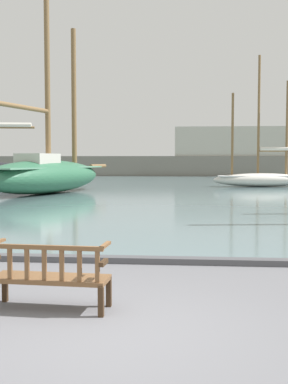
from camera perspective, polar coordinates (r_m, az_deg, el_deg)
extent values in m
plane|color=slate|center=(5.95, -4.39, -16.19)|extent=(160.00, 160.00, 0.00)
cube|color=slate|center=(49.57, 4.05, 1.48)|extent=(100.00, 80.00, 0.08)
cube|color=#4C4C50|center=(9.62, -0.56, -8.05)|extent=(40.00, 0.30, 0.12)
cube|color=#3D2A19|center=(7.33, -16.15, -10.78)|extent=(0.07, 0.07, 0.42)
cube|color=#3D2A19|center=(6.84, -4.20, -11.69)|extent=(0.07, 0.07, 0.42)
cube|color=#3D2A19|center=(6.42, -5.13, -12.74)|extent=(0.07, 0.07, 0.42)
cube|color=brown|center=(6.79, -11.05, -10.03)|extent=(1.63, 0.62, 0.06)
cube|color=brown|center=(6.49, -11.76, -6.44)|extent=(1.60, 0.15, 0.06)
cube|color=brown|center=(6.71, -15.61, -8.20)|extent=(0.06, 0.04, 0.41)
cube|color=brown|center=(6.62, -13.70, -8.34)|extent=(0.06, 0.04, 0.41)
cube|color=brown|center=(6.53, -11.74, -8.47)|extent=(0.06, 0.04, 0.41)
cube|color=brown|center=(6.45, -9.72, -8.60)|extent=(0.06, 0.04, 0.41)
cube|color=brown|center=(6.38, -7.65, -8.72)|extent=(0.06, 0.04, 0.41)
cube|color=brown|center=(6.32, -5.54, -8.83)|extent=(0.06, 0.04, 0.41)
cube|color=#3D2A19|center=(6.42, -4.81, -8.34)|extent=(0.08, 0.30, 0.06)
cube|color=brown|center=(6.47, -4.64, -6.31)|extent=(0.09, 0.47, 0.04)
ellipsoid|color=#2D6647|center=(28.86, -11.54, 1.78)|extent=(6.23, 11.55, 1.96)
cube|color=#5B9375|center=(28.85, -11.55, 2.85)|extent=(5.09, 10.05, 0.08)
cube|color=beige|center=(28.16, -12.50, 3.69)|extent=(2.29, 2.56, 0.77)
cylinder|color=brown|center=(29.67, -11.41, 15.13)|extent=(0.32, 0.32, 12.53)
cylinder|color=brown|center=(26.75, -14.93, 9.81)|extent=(1.98, 5.86, 0.25)
cylinder|color=brown|center=(31.94, -8.31, 10.95)|extent=(0.32, 0.32, 8.79)
cylinder|color=brown|center=(34.60, -5.48, 3.09)|extent=(0.87, 2.17, 0.25)
ellipsoid|color=silver|center=(36.28, 13.60, 1.40)|extent=(7.02, 2.36, 1.01)
cube|color=white|center=(36.27, 13.60, 1.84)|extent=(6.16, 1.85, 0.08)
cylinder|color=brown|center=(36.35, 13.44, 8.77)|extent=(0.18, 0.18, 8.70)
cylinder|color=brown|center=(36.51, 15.26, 4.73)|extent=(2.46, 0.35, 0.14)
cylinder|color=silver|center=(36.51, 15.27, 4.96)|extent=(2.22, 0.47, 0.29)
cylinder|color=brown|center=(35.88, 10.44, 6.72)|extent=(0.18, 0.18, 6.00)
cylinder|color=brown|center=(36.80, 16.59, 7.23)|extent=(0.18, 0.18, 6.87)
cylinder|color=brown|center=(47.75, -16.47, 7.36)|extent=(5.99, 1.17, 0.22)
cylinder|color=silver|center=(47.76, -16.47, 7.63)|extent=(5.43, 1.30, 0.45)
cube|color=slate|center=(59.47, 4.24, 3.05)|extent=(56.72, 2.40, 2.53)
cube|color=#B7B2A3|center=(59.84, 11.24, 5.90)|extent=(15.62, 2.00, 3.55)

